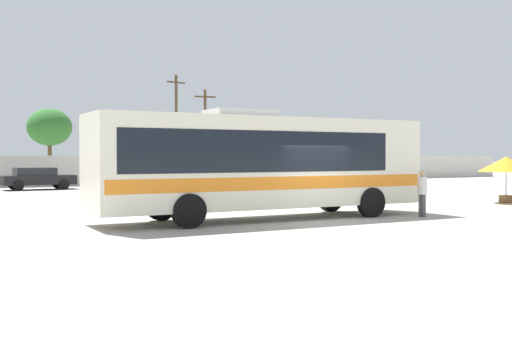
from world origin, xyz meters
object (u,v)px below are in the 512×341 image
(utility_pole_far, at_px, (176,126))
(parked_car_second_black, at_px, (38,178))
(utility_pole_near, at_px, (205,133))
(coach_bus_cream_orange, at_px, (260,162))
(roadside_tree_midleft, at_px, (50,127))
(attendant_by_bus_door, at_px, (422,191))
(vendor_umbrella_near_gate_orange, at_px, (506,165))

(utility_pole_far, bearing_deg, parked_car_second_black, -149.80)
(parked_car_second_black, xyz_separation_m, utility_pole_near, (14.30, 6.47, 3.28))
(coach_bus_cream_orange, distance_m, roadside_tree_midleft, 32.78)
(attendant_by_bus_door, bearing_deg, utility_pole_far, 85.56)
(attendant_by_bus_door, xyz_separation_m, utility_pole_far, (2.44, 31.38, 3.67))
(vendor_umbrella_near_gate_orange, distance_m, parked_car_second_black, 27.59)
(utility_pole_near, bearing_deg, attendant_by_bus_door, -98.88)
(coach_bus_cream_orange, height_order, vendor_umbrella_near_gate_orange, coach_bus_cream_orange)
(coach_bus_cream_orange, relative_size, utility_pole_far, 1.34)
(utility_pole_far, distance_m, roadside_tree_midleft, 10.06)
(parked_car_second_black, height_order, utility_pole_near, utility_pole_near)
(vendor_umbrella_near_gate_orange, xyz_separation_m, utility_pole_far, (-5.37, 28.42, 2.84))
(coach_bus_cream_orange, height_order, attendant_by_bus_door, coach_bus_cream_orange)
(vendor_umbrella_near_gate_orange, xyz_separation_m, utility_pole_near, (-2.97, 27.97, 2.28))
(coach_bus_cream_orange, bearing_deg, utility_pole_far, 75.01)
(utility_pole_near, bearing_deg, roadside_tree_midleft, 162.96)
(attendant_by_bus_door, height_order, vendor_umbrella_near_gate_orange, vendor_umbrella_near_gate_orange)
(vendor_umbrella_near_gate_orange, bearing_deg, parked_car_second_black, 128.78)
(parked_car_second_black, relative_size, utility_pole_near, 0.59)
(roadside_tree_midleft, bearing_deg, utility_pole_near, -17.04)
(coach_bus_cream_orange, height_order, roadside_tree_midleft, roadside_tree_midleft)
(utility_pole_near, height_order, utility_pole_far, utility_pole_far)
(utility_pole_far, xyz_separation_m, roadside_tree_midleft, (-9.54, 3.20, -0.17))
(attendant_by_bus_door, height_order, roadside_tree_midleft, roadside_tree_midleft)
(coach_bus_cream_orange, bearing_deg, roadside_tree_midleft, 92.90)
(coach_bus_cream_orange, distance_m, attendant_by_bus_door, 5.87)
(vendor_umbrella_near_gate_orange, height_order, roadside_tree_midleft, roadside_tree_midleft)
(utility_pole_near, distance_m, roadside_tree_midleft, 12.49)
(coach_bus_cream_orange, relative_size, parked_car_second_black, 2.61)
(attendant_by_bus_door, height_order, utility_pole_far, utility_pole_far)
(attendant_by_bus_door, bearing_deg, utility_pole_near, 81.12)
(attendant_by_bus_door, relative_size, roadside_tree_midleft, 0.28)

